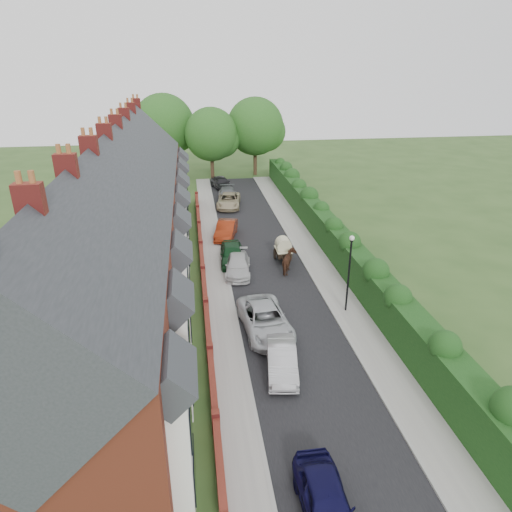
{
  "coord_description": "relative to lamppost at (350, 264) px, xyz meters",
  "views": [
    {
      "loc": [
        -5.79,
        -20.08,
        14.7
      ],
      "look_at": [
        -1.67,
        8.6,
        2.2
      ],
      "focal_mm": 32.0,
      "sensor_mm": 36.0,
      "label": 1
    }
  ],
  "objects": [
    {
      "name": "terrace_row",
      "position": [
        -14.27,
        5.98,
        1.18
      ],
      "size": [
        9.05,
        40.5,
        11.5
      ],
      "color": "#963C26",
      "rests_on": "ground"
    },
    {
      "name": "pavement_hedge_side",
      "position": [
        0.2,
        7.0,
        -3.24
      ],
      "size": [
        2.2,
        58.0,
        0.12
      ],
      "primitive_type": "cube",
      "color": "gray",
      "rests_on": "ground"
    },
    {
      "name": "tree_far_back",
      "position": [
        -11.99,
        39.08,
        3.32
      ],
      "size": [
        8.4,
        8.0,
        10.82
      ],
      "color": "#332316",
      "rests_on": "ground"
    },
    {
      "name": "garden_wall_row",
      "position": [
        -8.75,
        6.0,
        -2.84
      ],
      "size": [
        0.35,
        40.35,
        1.1
      ],
      "color": "maroon",
      "rests_on": "ground"
    },
    {
      "name": "horse_cart",
      "position": [
        -2.37,
        8.38,
        -2.17
      ],
      "size": [
        1.24,
        2.74,
        1.97
      ],
      "color": "black",
      "rests_on": "ground"
    },
    {
      "name": "car_black",
      "position": [
        -5.59,
        31.0,
        -2.53
      ],
      "size": [
        2.81,
        4.81,
        1.54
      ],
      "primitive_type": "imported",
      "rotation": [
        0.0,
        0.0,
        0.23
      ],
      "color": "black",
      "rests_on": "ground"
    },
    {
      "name": "tree_far_right",
      "position": [
        -0.01,
        38.08,
        3.02
      ],
      "size": [
        7.98,
        7.6,
        10.31
      ],
      "color": "#332316",
      "rests_on": "ground"
    },
    {
      "name": "ground",
      "position": [
        -3.4,
        -4.0,
        -3.3
      ],
      "size": [
        140.0,
        140.0,
        0.0
      ],
      "primitive_type": "plane",
      "color": "#2D4C1E",
      "rests_on": "ground"
    },
    {
      "name": "kerb_house_side",
      "position": [
        -6.95,
        7.0,
        -3.23
      ],
      "size": [
        0.18,
        58.0,
        0.13
      ],
      "primitive_type": "cube",
      "color": "#999993",
      "rests_on": "ground"
    },
    {
      "name": "car_green",
      "position": [
        -6.4,
        8.6,
        -2.53
      ],
      "size": [
        2.07,
        4.61,
        1.54
      ],
      "primitive_type": "imported",
      "rotation": [
        0.0,
        0.0,
        -0.06
      ],
      "color": "#10371A",
      "rests_on": "ground"
    },
    {
      "name": "road",
      "position": [
        -3.9,
        7.0,
        -3.29
      ],
      "size": [
        6.0,
        58.0,
        0.02
      ],
      "primitive_type": "cube",
      "color": "black",
      "rests_on": "ground"
    },
    {
      "name": "kerb_hedge_side",
      "position": [
        -0.85,
        7.0,
        -3.23
      ],
      "size": [
        0.18,
        58.0,
        0.13
      ],
      "primitive_type": "cube",
      "color": "#999993",
      "rests_on": "ground"
    },
    {
      "name": "car_silver_b",
      "position": [
        -5.41,
        -1.51,
        -2.53
      ],
      "size": [
        3.03,
        5.73,
        1.54
      ],
      "primitive_type": "imported",
      "rotation": [
        0.0,
        0.0,
        0.09
      ],
      "color": "silver",
      "rests_on": "ground"
    },
    {
      "name": "car_red",
      "position": [
        -6.4,
        14.2,
        -2.55
      ],
      "size": [
        2.56,
        4.75,
        1.49
      ],
      "primitive_type": "imported",
      "rotation": [
        0.0,
        0.0,
        -0.23
      ],
      "color": "maroon",
      "rests_on": "ground"
    },
    {
      "name": "pavement_house_side",
      "position": [
        -7.75,
        7.0,
        -3.24
      ],
      "size": [
        1.7,
        58.0,
        0.12
      ],
      "primitive_type": "cube",
      "color": "gray",
      "rests_on": "ground"
    },
    {
      "name": "car_white",
      "position": [
        -6.16,
        6.6,
        -2.64
      ],
      "size": [
        2.32,
        4.67,
        1.31
      ],
      "primitive_type": "imported",
      "rotation": [
        0.0,
        0.0,
        -0.11
      ],
      "color": "beige",
      "rests_on": "ground"
    },
    {
      "name": "hedge",
      "position": [
        2.0,
        7.0,
        -1.7
      ],
      "size": [
        2.1,
        58.0,
        2.85
      ],
      "color": "#103411",
      "rests_on": "ground"
    },
    {
      "name": "car_beige",
      "position": [
        -5.36,
        23.4,
        -2.58
      ],
      "size": [
        3.11,
        5.47,
        1.44
      ],
      "primitive_type": "imported",
      "rotation": [
        0.0,
        0.0,
        -0.14
      ],
      "color": "tan",
      "rests_on": "ground"
    },
    {
      "name": "lamppost",
      "position": [
        0.0,
        0.0,
        0.0
      ],
      "size": [
        0.32,
        0.32,
        5.16
      ],
      "color": "black",
      "rests_on": "ground"
    },
    {
      "name": "car_grey",
      "position": [
        -5.32,
        25.4,
        -2.56
      ],
      "size": [
        2.44,
        5.19,
        1.46
      ],
      "primitive_type": "imported",
      "rotation": [
        0.0,
        0.0,
        -0.08
      ],
      "color": "slate",
      "rests_on": "ground"
    },
    {
      "name": "horse",
      "position": [
        -2.37,
        6.17,
        -2.43
      ],
      "size": [
        1.53,
        2.25,
        1.74
      ],
      "primitive_type": "imported",
      "rotation": [
        0.0,
        0.0,
        2.82
      ],
      "color": "#442618",
      "rests_on": "ground"
    },
    {
      "name": "car_silver_a",
      "position": [
        -5.17,
        -5.3,
        -2.61
      ],
      "size": [
        1.99,
        4.33,
        1.37
      ],
      "primitive_type": "imported",
      "rotation": [
        0.0,
        0.0,
        -0.13
      ],
      "color": "#ACABB0",
      "rests_on": "ground"
    },
    {
      "name": "tree_far_left",
      "position": [
        -6.05,
        36.08,
        2.41
      ],
      "size": [
        7.14,
        6.8,
        9.29
      ],
      "color": "#332316",
      "rests_on": "ground"
    },
    {
      "name": "car_navy",
      "position": [
        -5.24,
        -13.52,
        -2.57
      ],
      "size": [
        1.72,
        4.25,
        1.45
      ],
      "primitive_type": "imported",
      "rotation": [
        0.0,
        0.0,
        0.0
      ],
      "color": "black",
      "rests_on": "ground"
    }
  ]
}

